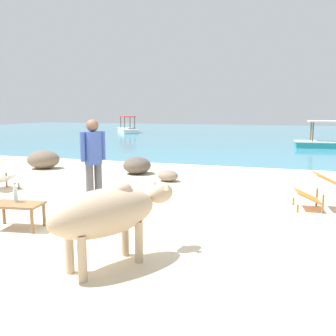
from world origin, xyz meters
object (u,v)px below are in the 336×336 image
at_px(person_standing, 93,157).
at_px(boat_white, 128,129).
at_px(low_bench_table, 17,207).
at_px(boat_teal, 336,142).
at_px(deck_chair_near, 317,189).
at_px(cow, 108,212).
at_px(bottle, 15,194).

height_order(person_standing, boat_white, person_standing).
relative_size(low_bench_table, boat_white, 0.22).
height_order(boat_white, boat_teal, same).
distance_m(low_bench_table, boat_white, 24.25).
distance_m(deck_chair_near, boat_white, 23.89).
bearing_deg(boat_teal, low_bench_table, -116.18).
bearing_deg(cow, boat_teal, 15.10).
distance_m(bottle, boat_white, 24.17).
bearing_deg(cow, low_bench_table, 96.94).
xyz_separation_m(cow, boat_teal, (3.97, 15.43, -0.39)).
relative_size(deck_chair_near, boat_white, 0.22).
bearing_deg(cow, person_standing, 62.11).
relative_size(bottle, boat_white, 0.08).
bearing_deg(low_bench_table, deck_chair_near, 21.56).
xyz_separation_m(deck_chair_near, person_standing, (-3.88, -1.12, 0.56)).
xyz_separation_m(cow, boat_white, (-10.36, 23.56, -0.39)).
distance_m(low_bench_table, bottle, 0.20).
xyz_separation_m(cow, person_standing, (-1.45, 2.27, 0.31)).
bearing_deg(bottle, boat_white, 110.18).
bearing_deg(low_bench_table, boat_white, 101.44).
bearing_deg(boat_white, deck_chair_near, -0.75).
bearing_deg(boat_white, bottle, -12.95).
xyz_separation_m(bottle, person_standing, (0.57, 1.39, 0.43)).
xyz_separation_m(bottle, boat_white, (-8.34, 22.69, -0.26)).
bearing_deg(low_bench_table, person_standing, 61.97).
height_order(bottle, boat_teal, boat_teal).
relative_size(low_bench_table, boat_teal, 0.22).
distance_m(low_bench_table, deck_chair_near, 5.09).
bearing_deg(person_standing, boat_teal, 96.61).
relative_size(person_standing, boat_teal, 0.43).
xyz_separation_m(cow, deck_chair_near, (2.43, 3.39, -0.26)).
xyz_separation_m(low_bench_table, boat_white, (-8.40, 22.75, -0.08)).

